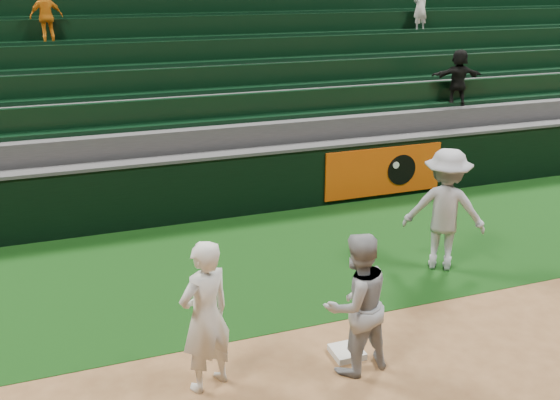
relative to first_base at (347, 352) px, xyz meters
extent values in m
plane|color=brown|center=(0.12, -0.15, -0.04)|extent=(70.00, 70.00, 0.00)
cube|color=black|center=(0.12, 2.85, -0.04)|extent=(36.00, 4.20, 0.01)
cube|color=silver|center=(0.00, 0.00, 0.00)|extent=(0.37, 0.37, 0.08)
imported|color=silver|center=(-1.74, -0.01, 0.85)|extent=(0.77, 0.66, 1.78)
imported|color=#999CA3|center=(-0.05, -0.27, 0.82)|extent=(0.93, 0.78, 1.72)
imported|color=#A5A8B3|center=(2.45, 1.72, 0.93)|extent=(1.44, 1.29, 1.93)
cube|color=black|center=(0.12, 5.05, 0.56)|extent=(36.00, 0.35, 1.20)
cube|color=#D84C0A|center=(3.12, 4.86, 0.56)|extent=(2.60, 0.05, 1.00)
cylinder|color=black|center=(3.52, 4.83, 0.56)|extent=(0.64, 0.02, 0.64)
cylinder|color=white|center=(3.37, 4.81, 0.68)|extent=(0.14, 0.02, 0.14)
cube|color=#424244|center=(0.12, 5.05, 1.18)|extent=(36.00, 0.40, 0.06)
cube|color=#38383B|center=(0.12, 5.78, 0.78)|extent=(36.00, 0.85, 1.65)
cube|color=black|center=(0.12, 6.03, 1.86)|extent=(36.00, 0.14, 0.50)
cube|color=black|center=(0.12, 5.86, 1.65)|extent=(36.00, 0.45, 0.08)
cube|color=#38383B|center=(0.12, 6.63, 1.01)|extent=(36.00, 0.85, 2.10)
cube|color=black|center=(0.12, 6.88, 2.31)|extent=(36.00, 0.14, 0.50)
cube|color=black|center=(0.12, 6.71, 2.10)|extent=(36.00, 0.45, 0.08)
cube|color=#38383B|center=(0.12, 7.48, 1.23)|extent=(36.00, 0.85, 2.55)
cube|color=black|center=(0.12, 7.73, 2.76)|extent=(36.00, 0.14, 0.50)
cube|color=black|center=(0.12, 7.56, 2.55)|extent=(36.00, 0.45, 0.08)
cube|color=#38383B|center=(0.12, 8.33, 1.46)|extent=(36.00, 0.85, 3.00)
cube|color=black|center=(0.12, 8.58, 3.21)|extent=(36.00, 0.14, 0.50)
cube|color=black|center=(0.12, 8.41, 3.00)|extent=(36.00, 0.45, 0.08)
cube|color=#38383B|center=(0.12, 9.18, 1.68)|extent=(36.00, 0.85, 3.45)
cube|color=black|center=(0.12, 9.43, 3.66)|extent=(36.00, 0.14, 0.50)
cube|color=black|center=(0.12, 9.26, 3.45)|extent=(36.00, 0.45, 0.08)
cube|color=#38383B|center=(0.12, 10.03, 1.91)|extent=(36.00, 0.85, 3.90)
cube|color=#38383B|center=(0.12, 10.88, 2.13)|extent=(36.00, 0.85, 4.35)
imported|color=orange|center=(-3.01, 8.29, 3.53)|extent=(0.72, 0.44, 1.14)
imported|color=black|center=(5.32, 5.74, 2.22)|extent=(1.18, 0.57, 1.22)
imported|color=white|center=(5.83, 8.29, 3.60)|extent=(0.54, 0.43, 1.28)
camera|label=1|loc=(-2.97, -5.88, 4.36)|focal=40.00mm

